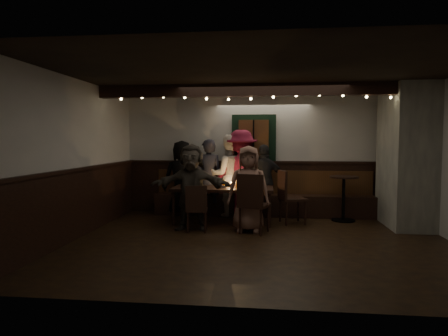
# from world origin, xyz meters

# --- Properties ---
(room) EXTENTS (6.02, 5.01, 2.62)m
(room) POSITION_xyz_m (1.07, 1.42, 1.07)
(room) COLOR black
(room) RESTS_ON ground
(dining_table) EXTENTS (1.93, 0.83, 0.84)m
(dining_table) POSITION_xyz_m (-0.75, 1.40, 0.63)
(dining_table) COLOR black
(dining_table) RESTS_ON ground
(chair_near_left) EXTENTS (0.41, 0.41, 0.82)m
(chair_near_left) POSITION_xyz_m (-1.11, 0.54, 0.46)
(chair_near_left) COLOR black
(chair_near_left) RESTS_ON ground
(chair_near_right) EXTENTS (0.59, 0.59, 1.03)m
(chair_near_right) POSITION_xyz_m (-0.15, 0.52, 0.58)
(chair_near_right) COLOR black
(chair_near_right) RESTS_ON ground
(chair_end) EXTENTS (0.57, 0.57, 1.02)m
(chair_end) POSITION_xyz_m (0.49, 1.46, 0.58)
(chair_end) COLOR black
(chair_end) RESTS_ON ground
(high_top) EXTENTS (0.56, 0.56, 0.89)m
(high_top) POSITION_xyz_m (1.60, 1.84, 0.56)
(high_top) COLOR black
(high_top) RESTS_ON ground
(person_a) EXTENTS (0.87, 0.67, 1.59)m
(person_a) POSITION_xyz_m (-1.72, 2.14, 0.80)
(person_a) COLOR black
(person_a) RESTS_ON ground
(person_b) EXTENTS (0.65, 0.48, 1.63)m
(person_b) POSITION_xyz_m (-1.14, 2.07, 0.81)
(person_b) COLOR #262632
(person_b) RESTS_ON ground
(person_c) EXTENTS (0.98, 0.85, 1.72)m
(person_c) POSITION_xyz_m (-0.72, 2.14, 0.86)
(person_c) COLOR white
(person_c) RESTS_ON ground
(person_d) EXTENTS (1.24, 0.79, 1.81)m
(person_d) POSITION_xyz_m (-0.45, 2.10, 0.91)
(person_d) COLOR maroon
(person_d) RESTS_ON ground
(person_e) EXTENTS (0.95, 0.56, 1.51)m
(person_e) POSITION_xyz_m (0.04, 2.05, 0.76)
(person_e) COLOR black
(person_e) RESTS_ON ground
(person_f) EXTENTS (1.43, 0.48, 1.54)m
(person_f) POSITION_xyz_m (-1.24, 0.74, 0.77)
(person_f) COLOR #39332C
(person_f) RESTS_ON ground
(person_g) EXTENTS (0.74, 0.48, 1.50)m
(person_g) POSITION_xyz_m (-0.22, 0.70, 0.75)
(person_g) COLOR #855C4D
(person_g) RESTS_ON ground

